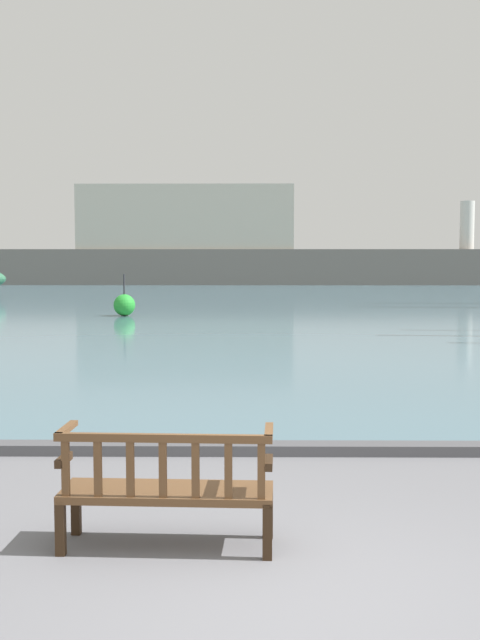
% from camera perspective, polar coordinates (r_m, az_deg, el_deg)
% --- Properties ---
extents(ground_plane, '(160.00, 160.00, 0.00)m').
position_cam_1_polar(ground_plane, '(5.44, 4.09, -19.45)').
color(ground_plane, slate).
extents(harbor_water, '(100.00, 80.00, 0.08)m').
position_cam_1_polar(harbor_water, '(49.00, 0.93, 2.12)').
color(harbor_water, slate).
rests_on(harbor_water, ground).
extents(quay_edge_kerb, '(40.00, 0.30, 0.12)m').
position_cam_1_polar(quay_edge_kerb, '(9.07, 2.58, -9.12)').
color(quay_edge_kerb, '#4C4C50').
rests_on(quay_edge_kerb, ground).
extents(park_bench, '(1.62, 0.59, 0.92)m').
position_cam_1_polar(park_bench, '(6.20, -5.24, -11.76)').
color(park_bench, '#322113').
rests_on(park_bench, ground).
extents(channel_buoy, '(0.76, 0.76, 1.46)m').
position_cam_1_polar(channel_buoy, '(28.33, -8.23, 1.07)').
color(channel_buoy, green).
rests_on(channel_buoy, harbor_water).
extents(far_breakwater, '(40.04, 2.40, 7.16)m').
position_cam_1_polar(far_breakwater, '(57.37, -0.69, 5.05)').
color(far_breakwater, '#66605B').
rests_on(far_breakwater, ground).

